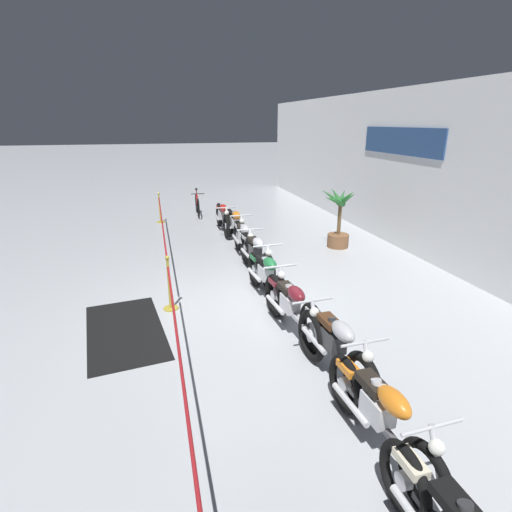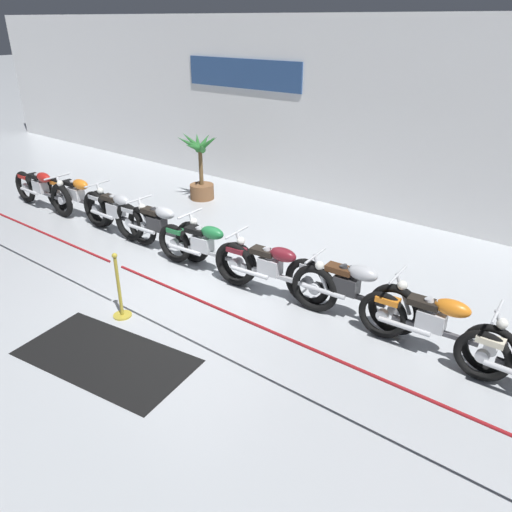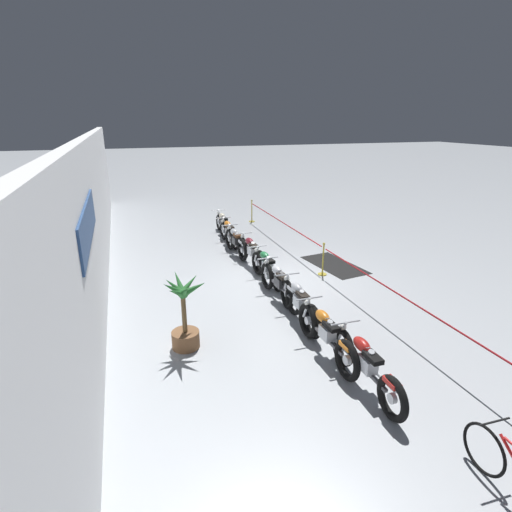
{
  "view_description": "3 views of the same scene",
  "coord_description": "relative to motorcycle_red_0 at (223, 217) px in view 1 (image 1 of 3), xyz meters",
  "views": [
    {
      "loc": [
        6.9,
        -1.49,
        3.34
      ],
      "look_at": [
        -0.73,
        0.46,
        0.68
      ],
      "focal_mm": 28.0,
      "sensor_mm": 36.0,
      "label": 1
    },
    {
      "loc": [
        5.49,
        -5.2,
        4.08
      ],
      "look_at": [
        1.06,
        0.49,
        0.64
      ],
      "focal_mm": 35.0,
      "sensor_mm": 36.0,
      "label": 2
    },
    {
      "loc": [
        -10.45,
        4.33,
        4.65
      ],
      "look_at": [
        0.93,
        0.5,
        0.5
      ],
      "focal_mm": 28.0,
      "sensor_mm": 36.0,
      "label": 3
    }
  ],
  "objects": [
    {
      "name": "ground_plane",
      "position": [
        5.31,
        -0.54,
        -0.47
      ],
      "size": [
        120.0,
        120.0,
        0.0
      ],
      "primitive_type": "plane",
      "color": "#B2B7BC"
    },
    {
      "name": "motorcycle_silver_3",
      "position": [
        3.92,
        0.09,
        0.01
      ],
      "size": [
        2.48,
        0.62,
        0.97
      ],
      "color": "black",
      "rests_on": "ground"
    },
    {
      "name": "motorcycle_orange_1",
      "position": [
        1.17,
        0.17,
        0.01
      ],
      "size": [
        2.43,
        0.62,
        0.98
      ],
      "color": "black",
      "rests_on": "ground"
    },
    {
      "name": "potted_palm_left_of_row",
      "position": [
        2.41,
        2.83,
        0.29
      ],
      "size": [
        1.1,
        0.91,
        1.66
      ],
      "color": "brown",
      "rests_on": "ground"
    },
    {
      "name": "back_wall",
      "position": [
        5.3,
        4.59,
        1.63
      ],
      "size": [
        28.0,
        0.29,
        4.2
      ],
      "color": "white",
      "rests_on": "ground"
    },
    {
      "name": "motorcycle_red_0",
      "position": [
        0.0,
        0.0,
        0.0
      ],
      "size": [
        2.36,
        0.62,
        0.96
      ],
      "color": "black",
      "rests_on": "ground"
    },
    {
      "name": "motorcycle_silver_6",
      "position": [
        7.96,
        0.15,
        0.01
      ],
      "size": [
        2.19,
        0.62,
        0.97
      ],
      "color": "black",
      "rests_on": "ground"
    },
    {
      "name": "motorcycle_maroon_5",
      "position": [
        6.7,
        -0.03,
        0.01
      ],
      "size": [
        2.27,
        0.62,
        0.96
      ],
      "color": "black",
      "rests_on": "ground"
    },
    {
      "name": "motorcycle_green_4",
      "position": [
        5.23,
        -0.03,
        -0.0
      ],
      "size": [
        2.18,
        0.62,
        0.95
      ],
      "color": "black",
      "rests_on": "ground"
    },
    {
      "name": "motorcycle_silver_2",
      "position": [
        2.69,
        0.08,
        0.02
      ],
      "size": [
        2.32,
        0.62,
        0.97
      ],
      "color": "black",
      "rests_on": "ground"
    },
    {
      "name": "stanchion_mid_left",
      "position": [
        5.24,
        -1.9,
        -0.11
      ],
      "size": [
        0.28,
        0.28,
        1.05
      ],
      "color": "gold",
      "rests_on": "ground"
    },
    {
      "name": "floor_banner",
      "position": [
        5.89,
        -2.69,
        -0.47
      ],
      "size": [
        2.53,
        1.53,
        0.01
      ],
      "primitive_type": "cube",
      "rotation": [
        0.0,
        0.0,
        0.14
      ],
      "color": "black",
      "rests_on": "ground"
    },
    {
      "name": "stanchion_far_left",
      "position": [
        3.81,
        -1.9,
        0.3
      ],
      "size": [
        14.13,
        0.28,
        1.05
      ],
      "color": "gold",
      "rests_on": "ground"
    },
    {
      "name": "motorcycle_orange_7",
      "position": [
        9.27,
        0.05,
        -0.0
      ],
      "size": [
        2.12,
        0.62,
        0.93
      ],
      "color": "black",
      "rests_on": "ground"
    },
    {
      "name": "bicycle",
      "position": [
        -2.59,
        -0.51,
        -0.09
      ],
      "size": [
        1.74,
        0.48,
        0.96
      ],
      "color": "black",
      "rests_on": "ground"
    }
  ]
}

